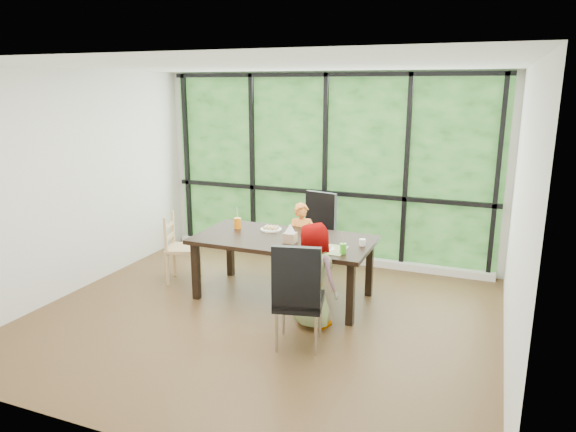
% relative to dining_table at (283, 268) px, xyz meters
% --- Properties ---
extents(ground, '(5.00, 5.00, 0.00)m').
position_rel_dining_table_xyz_m(ground, '(-0.00, -0.62, -0.38)').
color(ground, black).
rests_on(ground, ground).
extents(back_wall, '(5.00, 0.00, 5.00)m').
position_rel_dining_table_xyz_m(back_wall, '(-0.00, 1.63, 0.98)').
color(back_wall, silver).
rests_on(back_wall, ground).
extents(foliage_backdrop, '(4.80, 0.02, 2.65)m').
position_rel_dining_table_xyz_m(foliage_backdrop, '(-0.00, 1.61, 0.98)').
color(foliage_backdrop, '#194417').
rests_on(foliage_backdrop, back_wall).
extents(window_mullions, '(4.80, 0.06, 2.65)m').
position_rel_dining_table_xyz_m(window_mullions, '(-0.00, 1.57, 0.98)').
color(window_mullions, black).
rests_on(window_mullions, back_wall).
extents(window_sill, '(4.80, 0.12, 0.10)m').
position_rel_dining_table_xyz_m(window_sill, '(-0.00, 1.53, -0.33)').
color(window_sill, silver).
rests_on(window_sill, ground).
extents(dining_table, '(2.14, 1.14, 0.75)m').
position_rel_dining_table_xyz_m(dining_table, '(0.00, 0.00, 0.00)').
color(dining_table, black).
rests_on(dining_table, ground).
extents(chair_window_leather, '(0.54, 0.54, 1.08)m').
position_rel_dining_table_xyz_m(chair_window_leather, '(0.03, 1.02, 0.17)').
color(chair_window_leather, black).
rests_on(chair_window_leather, ground).
extents(chair_interior_leather, '(0.55, 0.55, 1.08)m').
position_rel_dining_table_xyz_m(chair_interior_leather, '(0.60, -1.06, 0.17)').
color(chair_interior_leather, black).
rests_on(chair_interior_leather, ground).
extents(chair_end_beech, '(0.51, 0.53, 0.90)m').
position_rel_dining_table_xyz_m(chair_end_beech, '(-1.42, 0.01, 0.08)').
color(chair_end_beech, tan).
rests_on(chair_end_beech, ground).
extents(child_toddler, '(0.44, 0.38, 1.03)m').
position_rel_dining_table_xyz_m(child_toddler, '(0.00, 0.64, 0.14)').
color(child_toddler, orange).
rests_on(child_toddler, ground).
extents(child_older, '(0.65, 0.54, 1.14)m').
position_rel_dining_table_xyz_m(child_older, '(0.62, -0.60, 0.20)').
color(child_older, slate).
rests_on(child_older, ground).
extents(placemat, '(0.51, 0.37, 0.01)m').
position_rel_dining_table_xyz_m(placemat, '(0.57, -0.24, 0.38)').
color(placemat, tan).
rests_on(placemat, dining_table).
extents(plate_far, '(0.27, 0.27, 0.02)m').
position_rel_dining_table_xyz_m(plate_far, '(-0.27, 0.26, 0.38)').
color(plate_far, white).
rests_on(plate_far, dining_table).
extents(plate_near, '(0.22, 0.22, 0.01)m').
position_rel_dining_table_xyz_m(plate_near, '(0.59, -0.26, 0.38)').
color(plate_near, white).
rests_on(plate_near, dining_table).
extents(orange_cup, '(0.09, 0.09, 0.14)m').
position_rel_dining_table_xyz_m(orange_cup, '(-0.69, 0.17, 0.44)').
color(orange_cup, orange).
rests_on(orange_cup, dining_table).
extents(green_cup, '(0.07, 0.07, 0.11)m').
position_rel_dining_table_xyz_m(green_cup, '(0.82, -0.31, 0.43)').
color(green_cup, '#4CC629').
rests_on(green_cup, dining_table).
extents(white_mug, '(0.07, 0.07, 0.08)m').
position_rel_dining_table_xyz_m(white_mug, '(0.95, 0.05, 0.41)').
color(white_mug, white).
rests_on(white_mug, dining_table).
extents(tissue_box, '(0.14, 0.14, 0.12)m').
position_rel_dining_table_xyz_m(tissue_box, '(0.14, -0.15, 0.43)').
color(tissue_box, tan).
rests_on(tissue_box, dining_table).
extents(crepe_rolls_far, '(0.20, 0.12, 0.04)m').
position_rel_dining_table_xyz_m(crepe_rolls_far, '(-0.27, 0.26, 0.41)').
color(crepe_rolls_far, tan).
rests_on(crepe_rolls_far, plate_far).
extents(crepe_rolls_near, '(0.15, 0.12, 0.04)m').
position_rel_dining_table_xyz_m(crepe_rolls_near, '(0.59, -0.26, 0.41)').
color(crepe_rolls_near, tan).
rests_on(crepe_rolls_near, plate_near).
extents(straw_white, '(0.01, 0.04, 0.20)m').
position_rel_dining_table_xyz_m(straw_white, '(-0.69, 0.17, 0.55)').
color(straw_white, white).
rests_on(straw_white, orange_cup).
extents(straw_pink, '(0.01, 0.04, 0.20)m').
position_rel_dining_table_xyz_m(straw_pink, '(0.82, -0.31, 0.53)').
color(straw_pink, pink).
rests_on(straw_pink, green_cup).
extents(tissue, '(0.12, 0.12, 0.11)m').
position_rel_dining_table_xyz_m(tissue, '(0.14, -0.15, 0.55)').
color(tissue, white).
rests_on(tissue, tissue_box).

